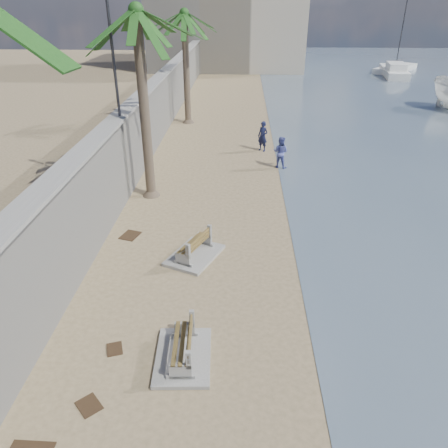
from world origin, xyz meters
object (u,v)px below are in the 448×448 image
object	(u,v)px
bench_near	(183,347)
palm_mid	(136,13)
palm_back	(184,15)
sailboat_west	(395,68)
person_a	(263,134)
bench_far	(194,247)
yacht_far	(394,72)
person_b	(281,151)

from	to	relation	value
bench_near	palm_mid	xyz separation A→B (m)	(-2.70, 9.98, 7.15)
palm_back	sailboat_west	distance (m)	33.62
palm_back	person_a	xyz separation A→B (m)	(5.06, -6.13, -6.00)
bench_far	palm_mid	distance (m)	9.16
palm_back	yacht_far	world-z (taller)	palm_back
palm_back	sailboat_west	world-z (taller)	sailboat_west
palm_back	person_b	world-z (taller)	palm_back
person_a	palm_back	bearing A→B (deg)	165.60
sailboat_west	palm_back	bearing A→B (deg)	-131.88
sailboat_west	bench_far	bearing A→B (deg)	-114.90
bench_near	yacht_far	distance (m)	47.62
bench_near	person_b	xyz separation A→B (m)	(3.41, 13.92, 0.55)
person_a	sailboat_west	xyz separation A→B (m)	(16.94, 30.66, -0.67)
person_a	sailboat_west	distance (m)	35.03
bench_near	sailboat_west	xyz separation A→B (m)	(19.52, 47.30, -0.05)
yacht_far	sailboat_west	xyz separation A→B (m)	(1.22, 3.34, -0.03)
palm_back	palm_mid	bearing A→B (deg)	-91.03
bench_near	palm_back	xyz separation A→B (m)	(-2.47, 22.77, 6.62)
palm_back	person_b	bearing A→B (deg)	-56.38
bench_near	sailboat_west	distance (m)	51.17
bench_near	palm_mid	distance (m)	12.57
bench_far	person_a	size ratio (longest dim) A/B	1.24
bench_far	person_a	distance (m)	12.17
bench_near	palm_back	size ratio (longest dim) A/B	0.26
yacht_far	person_b	bearing A→B (deg)	161.70
palm_mid	yacht_far	xyz separation A→B (m)	(21.01, 33.98, -7.17)
palm_back	yacht_far	distance (m)	30.41
bench_near	palm_mid	bearing A→B (deg)	105.15
bench_near	yacht_far	xyz separation A→B (m)	(18.30, 43.96, -0.02)
bench_far	person_b	size ratio (longest dim) A/B	1.33
palm_mid	person_b	size ratio (longest dim) A/B	4.64
palm_back	person_b	xyz separation A→B (m)	(5.89, -8.85, -6.07)
palm_mid	bench_near	bearing A→B (deg)	-74.85
bench_far	sailboat_west	xyz separation A→B (m)	(19.72, 42.49, -0.06)
sailboat_west	person_a	bearing A→B (deg)	-118.92
palm_mid	sailboat_west	world-z (taller)	sailboat_west
person_a	palm_mid	bearing A→B (deg)	-92.38
person_a	person_b	distance (m)	2.85
palm_back	person_b	size ratio (longest dim) A/B	4.35
palm_mid	palm_back	world-z (taller)	palm_mid
palm_mid	palm_back	size ratio (longest dim) A/B	1.07
bench_near	palm_back	world-z (taller)	palm_back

